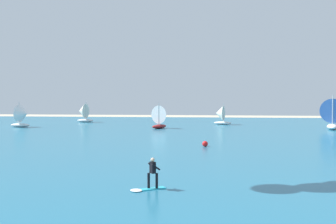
{
  "coord_description": "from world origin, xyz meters",
  "views": [
    {
      "loc": [
        2.15,
        -3.82,
        4.89
      ],
      "look_at": [
        -0.26,
        18.17,
        4.13
      ],
      "focal_mm": 41.04,
      "sensor_mm": 36.0,
      "label": 1
    }
  ],
  "objects_px": {
    "sailboat_heeled_over": "(220,115)",
    "sailboat_far_left": "(332,113)",
    "kitesurfer": "(149,178)",
    "marker_buoy": "(205,144)",
    "sailboat_mid_left": "(23,116)",
    "sailboat_far_right": "(83,113)",
    "sailboat_outermost": "(161,117)"
  },
  "relations": [
    {
      "from": "kitesurfer",
      "to": "sailboat_outermost",
      "type": "distance_m",
      "value": 42.03
    },
    {
      "from": "marker_buoy",
      "to": "sailboat_far_left",
      "type": "bearing_deg",
      "value": 51.26
    },
    {
      "from": "sailboat_mid_left",
      "to": "sailboat_outermost",
      "type": "xyz_separation_m",
      "value": [
        23.41,
        0.35,
        -0.03
      ]
    },
    {
      "from": "sailboat_far_right",
      "to": "sailboat_outermost",
      "type": "bearing_deg",
      "value": -38.69
    },
    {
      "from": "sailboat_far_right",
      "to": "sailboat_outermost",
      "type": "relative_size",
      "value": 1.02
    },
    {
      "from": "kitesurfer",
      "to": "marker_buoy",
      "type": "height_order",
      "value": "kitesurfer"
    },
    {
      "from": "kitesurfer",
      "to": "sailboat_far_left",
      "type": "height_order",
      "value": "sailboat_far_left"
    },
    {
      "from": "sailboat_mid_left",
      "to": "sailboat_far_left",
      "type": "bearing_deg",
      "value": 1.81
    },
    {
      "from": "sailboat_heeled_over",
      "to": "sailboat_far_left",
      "type": "bearing_deg",
      "value": -26.78
    },
    {
      "from": "kitesurfer",
      "to": "marker_buoy",
      "type": "bearing_deg",
      "value": 81.72
    },
    {
      "from": "marker_buoy",
      "to": "sailboat_heeled_over",
      "type": "bearing_deg",
      "value": 85.92
    },
    {
      "from": "kitesurfer",
      "to": "sailboat_heeled_over",
      "type": "relative_size",
      "value": 0.5
    },
    {
      "from": "kitesurfer",
      "to": "marker_buoy",
      "type": "distance_m",
      "value": 18.7
    },
    {
      "from": "sailboat_far_left",
      "to": "sailboat_heeled_over",
      "type": "distance_m",
      "value": 19.37
    },
    {
      "from": "kitesurfer",
      "to": "marker_buoy",
      "type": "relative_size",
      "value": 3.38
    },
    {
      "from": "kitesurfer",
      "to": "sailboat_far_left",
      "type": "xyz_separation_m",
      "value": [
        22.34,
        42.99,
        1.87
      ]
    },
    {
      "from": "sailboat_outermost",
      "to": "sailboat_far_left",
      "type": "height_order",
      "value": "sailboat_far_left"
    },
    {
      "from": "sailboat_mid_left",
      "to": "sailboat_outermost",
      "type": "bearing_deg",
      "value": 0.86
    },
    {
      "from": "kitesurfer",
      "to": "sailboat_far_left",
      "type": "relative_size",
      "value": 0.36
    },
    {
      "from": "sailboat_far_right",
      "to": "sailboat_heeled_over",
      "type": "xyz_separation_m",
      "value": [
        27.77,
        -4.44,
        -0.15
      ]
    },
    {
      "from": "sailboat_far_left",
      "to": "sailboat_far_right",
      "type": "bearing_deg",
      "value": 163.72
    },
    {
      "from": "sailboat_heeled_over",
      "to": "marker_buoy",
      "type": "relative_size",
      "value": 6.84
    },
    {
      "from": "kitesurfer",
      "to": "sailboat_far_right",
      "type": "relative_size",
      "value": 0.46
    },
    {
      "from": "kitesurfer",
      "to": "sailboat_far_right",
      "type": "xyz_separation_m",
      "value": [
        -22.71,
        56.16,
        1.34
      ]
    },
    {
      "from": "kitesurfer",
      "to": "sailboat_mid_left",
      "type": "xyz_separation_m",
      "value": [
        -28.14,
        41.4,
        1.33
      ]
    },
    {
      "from": "sailboat_far_right",
      "to": "sailboat_mid_left",
      "type": "bearing_deg",
      "value": -110.18
    },
    {
      "from": "sailboat_far_right",
      "to": "sailboat_far_left",
      "type": "xyz_separation_m",
      "value": [
        45.05,
        -13.16,
        0.54
      ]
    },
    {
      "from": "marker_buoy",
      "to": "sailboat_far_right",
      "type": "bearing_deg",
      "value": 124.0
    },
    {
      "from": "sailboat_mid_left",
      "to": "sailboat_far_right",
      "type": "relative_size",
      "value": 1.0
    },
    {
      "from": "kitesurfer",
      "to": "sailboat_mid_left",
      "type": "distance_m",
      "value": 50.07
    },
    {
      "from": "sailboat_mid_left",
      "to": "sailboat_far_right",
      "type": "distance_m",
      "value": 15.72
    },
    {
      "from": "sailboat_far_right",
      "to": "marker_buoy",
      "type": "relative_size",
      "value": 7.41
    }
  ]
}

